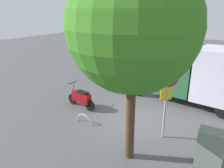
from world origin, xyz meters
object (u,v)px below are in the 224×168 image
at_px(motorcycle, 81,98).
at_px(street_tree, 133,28).
at_px(box_truck_near, 222,77).
at_px(utility_cabinet, 210,148).
at_px(stop_sign, 166,92).
at_px(bike_rack_hoop, 84,123).

distance_m(motorcycle, street_tree, 5.71).
xyz_separation_m(box_truck_near, utility_cabinet, (-0.41, 4.71, -1.01)).
bearing_deg(utility_cabinet, street_tree, 22.61).
distance_m(motorcycle, stop_sign, 4.60).
bearing_deg(street_tree, box_truck_near, -108.55).
distance_m(box_truck_near, motorcycle, 6.88).
distance_m(motorcycle, bike_rack_hoop, 1.68).
distance_m(motorcycle, utility_cabinet, 6.24).
xyz_separation_m(motorcycle, stop_sign, (-4.38, 0.33, 1.36)).
relative_size(street_tree, utility_cabinet, 4.91).
height_order(street_tree, bike_rack_hoop, street_tree).
xyz_separation_m(motorcycle, street_tree, (-3.83, 2.03, 3.71)).
xyz_separation_m(box_truck_near, motorcycle, (5.73, 3.64, -1.11)).
relative_size(motorcycle, bike_rack_hoop, 2.13).
xyz_separation_m(box_truck_near, bike_rack_hoop, (4.63, 4.79, -1.63)).
relative_size(motorcycle, stop_sign, 0.64).
relative_size(box_truck_near, bike_rack_hoop, 8.96).
bearing_deg(utility_cabinet, stop_sign, -22.60).
bearing_deg(bike_rack_hoop, stop_sign, -165.98).
xyz_separation_m(stop_sign, bike_rack_hoop, (3.27, 0.82, -1.88)).
bearing_deg(motorcycle, box_truck_near, -140.89).
distance_m(box_truck_near, utility_cabinet, 4.83).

